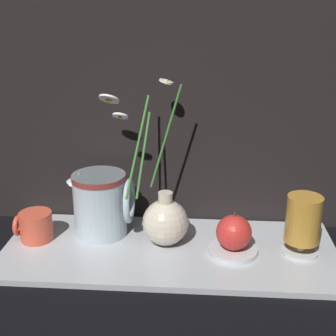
{
  "coord_description": "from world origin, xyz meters",
  "views": [
    {
      "loc": [
        0.06,
        -0.84,
        0.49
      ],
      "look_at": [
        -0.0,
        0.0,
        0.19
      ],
      "focal_mm": 50.0,
      "sensor_mm": 36.0,
      "label": 1
    }
  ],
  "objects_px": {
    "ceramic_pitcher": "(101,202)",
    "orange_fruit": "(234,232)",
    "vase_with_flowers": "(164,218)",
    "yellow_mug": "(35,226)",
    "tea_glass": "(303,221)"
  },
  "relations": [
    {
      "from": "ceramic_pitcher",
      "to": "orange_fruit",
      "type": "height_order",
      "value": "ceramic_pitcher"
    },
    {
      "from": "orange_fruit",
      "to": "vase_with_flowers",
      "type": "bearing_deg",
      "value": 167.86
    },
    {
      "from": "yellow_mug",
      "to": "orange_fruit",
      "type": "bearing_deg",
      "value": -3.58
    },
    {
      "from": "yellow_mug",
      "to": "orange_fruit",
      "type": "distance_m",
      "value": 0.42
    },
    {
      "from": "vase_with_flowers",
      "to": "orange_fruit",
      "type": "distance_m",
      "value": 0.14
    },
    {
      "from": "vase_with_flowers",
      "to": "yellow_mug",
      "type": "bearing_deg",
      "value": -179.09
    },
    {
      "from": "vase_with_flowers",
      "to": "ceramic_pitcher",
      "type": "xyz_separation_m",
      "value": [
        -0.14,
        0.03,
        0.02
      ]
    },
    {
      "from": "vase_with_flowers",
      "to": "ceramic_pitcher",
      "type": "height_order",
      "value": "vase_with_flowers"
    },
    {
      "from": "yellow_mug",
      "to": "ceramic_pitcher",
      "type": "distance_m",
      "value": 0.15
    },
    {
      "from": "ceramic_pitcher",
      "to": "vase_with_flowers",
      "type": "bearing_deg",
      "value": -13.64
    },
    {
      "from": "vase_with_flowers",
      "to": "tea_glass",
      "type": "bearing_deg",
      "value": -3.45
    },
    {
      "from": "vase_with_flowers",
      "to": "yellow_mug",
      "type": "distance_m",
      "value": 0.27
    },
    {
      "from": "yellow_mug",
      "to": "orange_fruit",
      "type": "xyz_separation_m",
      "value": [
        0.41,
        -0.03,
        0.01
      ]
    },
    {
      "from": "vase_with_flowers",
      "to": "yellow_mug",
      "type": "relative_size",
      "value": 4.24
    },
    {
      "from": "yellow_mug",
      "to": "tea_glass",
      "type": "xyz_separation_m",
      "value": [
        0.55,
        -0.01,
        0.04
      ]
    }
  ]
}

